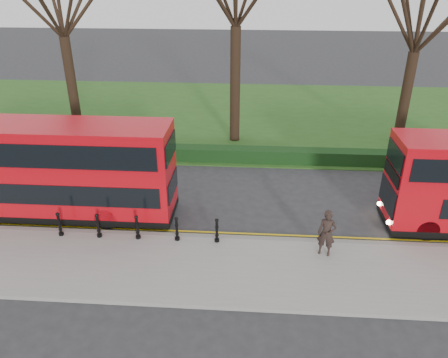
{
  "coord_description": "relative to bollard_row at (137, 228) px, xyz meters",
  "views": [
    {
      "loc": [
        3.16,
        -15.68,
        10.1
      ],
      "look_at": [
        2.01,
        0.5,
        2.0
      ],
      "focal_mm": 35.0,
      "sensor_mm": 36.0,
      "label": 1
    }
  ],
  "objects": [
    {
      "name": "yellow_line_outer",
      "position": [
        1.31,
        0.65,
        -0.64
      ],
      "size": [
        60.0,
        0.1,
        0.01
      ],
      "primitive_type": "cube",
      "color": "yellow",
      "rests_on": "ground"
    },
    {
      "name": "grass_verge",
      "position": [
        1.31,
        16.35,
        -0.62
      ],
      "size": [
        60.0,
        18.0,
        0.06
      ],
      "primitive_type": "cube",
      "color": "#264C19",
      "rests_on": "ground"
    },
    {
      "name": "hedge",
      "position": [
        1.31,
        8.15,
        -0.25
      ],
      "size": [
        60.0,
        0.9,
        0.8
      ],
      "primitive_type": "cube",
      "color": "black",
      "rests_on": "ground"
    },
    {
      "name": "pedestrian",
      "position": [
        7.31,
        -0.52,
        0.42
      ],
      "size": [
        0.77,
        0.61,
        1.85
      ],
      "primitive_type": "imported",
      "rotation": [
        0.0,
        0.0,
        -0.29
      ],
      "color": "black",
      "rests_on": "pavement"
    },
    {
      "name": "kerb",
      "position": [
        1.31,
        0.35,
        -0.57
      ],
      "size": [
        60.0,
        0.25,
        0.16
      ],
      "primitive_type": "cube",
      "color": "slate",
      "rests_on": "ground"
    },
    {
      "name": "yellow_line_inner",
      "position": [
        1.31,
        0.85,
        -0.64
      ],
      "size": [
        60.0,
        0.1,
        0.01
      ],
      "primitive_type": "cube",
      "color": "yellow",
      "rests_on": "ground"
    },
    {
      "name": "tree_right",
      "position": [
        13.31,
        11.35,
        6.73
      ],
      "size": [
        6.5,
        6.5,
        10.16
      ],
      "color": "black",
      "rests_on": "ground"
    },
    {
      "name": "ground",
      "position": [
        1.31,
        1.35,
        -0.65
      ],
      "size": [
        120.0,
        120.0,
        0.0
      ],
      "primitive_type": "plane",
      "color": "#28282B",
      "rests_on": "ground"
    },
    {
      "name": "pavement",
      "position": [
        1.31,
        -1.65,
        -0.57
      ],
      "size": [
        60.0,
        4.0,
        0.15
      ],
      "primitive_type": "cube",
      "color": "gray",
      "rests_on": "ground"
    },
    {
      "name": "bollard_row",
      "position": [
        0.0,
        0.0,
        0.0
      ],
      "size": [
        6.49,
        0.15,
        1.0
      ],
      "color": "black",
      "rests_on": "pavement"
    },
    {
      "name": "bus_lead",
      "position": [
        -4.13,
        1.92,
        1.46
      ],
      "size": [
        10.53,
        2.42,
        4.19
      ],
      "color": "#B30912",
      "rests_on": "ground"
    }
  ]
}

